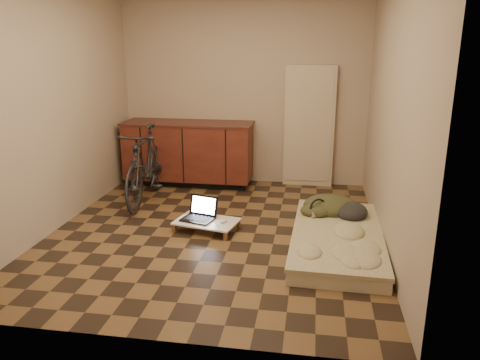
% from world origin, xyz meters
% --- Properties ---
extents(room_shell, '(3.50, 4.00, 2.60)m').
position_xyz_m(room_shell, '(0.00, 0.00, 1.30)').
color(room_shell, brown).
rests_on(room_shell, ground).
extents(cabinets, '(1.84, 0.62, 0.91)m').
position_xyz_m(cabinets, '(-0.75, 1.70, 0.47)').
color(cabinets, black).
rests_on(cabinets, ground).
extents(appliance_panel, '(0.70, 0.10, 1.70)m').
position_xyz_m(appliance_panel, '(0.95, 1.94, 0.85)').
color(appliance_panel, beige).
rests_on(appliance_panel, ground).
extents(bicycle, '(0.58, 1.68, 1.07)m').
position_xyz_m(bicycle, '(-1.09, 0.86, 0.54)').
color(bicycle, black).
rests_on(bicycle, ground).
extents(futon, '(0.95, 1.88, 0.16)m').
position_xyz_m(futon, '(1.30, -0.19, 0.08)').
color(futon, beige).
rests_on(futon, ground).
extents(clothing_pile, '(0.66, 0.56, 0.26)m').
position_xyz_m(clothing_pile, '(1.30, 0.39, 0.29)').
color(clothing_pile, '#35361F').
rests_on(clothing_pile, futon).
extents(headphones, '(0.34, 0.33, 0.17)m').
position_xyz_m(headphones, '(1.11, 0.24, 0.24)').
color(headphones, black).
rests_on(headphones, futon).
extents(lap_desk, '(0.74, 0.56, 0.11)m').
position_xyz_m(lap_desk, '(-0.10, 0.01, 0.10)').
color(lap_desk, brown).
rests_on(lap_desk, ground).
extents(laptop, '(0.41, 0.38, 0.23)m').
position_xyz_m(laptop, '(-0.19, 0.06, 0.16)').
color(laptop, black).
rests_on(laptop, lap_desk).
extents(mouse, '(0.11, 0.13, 0.04)m').
position_xyz_m(mouse, '(0.09, -0.01, 0.13)').
color(mouse, white).
rests_on(mouse, lap_desk).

